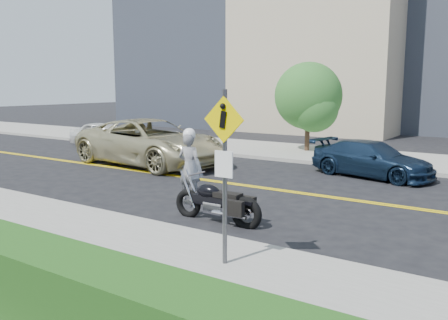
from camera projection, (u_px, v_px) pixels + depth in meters
ground_plane at (225, 183)px, 15.75m from camera, size 120.00×120.00×0.00m
sidewalk_near at (20, 242)px, 9.59m from camera, size 60.00×5.00×0.15m
sidewalk_far at (315, 154)px, 21.89m from camera, size 60.00×5.00×0.15m
pedestrian_sign at (224, 160)px, 7.96m from camera, size 0.78×0.08×3.00m
motorcyclist at (190, 165)px, 13.07m from camera, size 0.73×0.51×2.06m
motorcycle at (217, 193)px, 11.14m from camera, size 2.34×0.72×1.42m
suv at (150, 142)px, 19.17m from camera, size 6.95×3.71×1.86m
parked_car_white at (105, 134)px, 24.83m from camera, size 4.05×2.08×1.32m
parked_car_silver at (173, 146)px, 20.53m from camera, size 3.80×2.06×1.19m
parked_car_blue at (372, 159)px, 16.70m from camera, size 4.65×2.66×1.27m
tree_far_a at (308, 96)px, 22.05m from camera, size 3.13×3.13×4.28m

